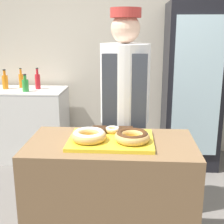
{
  "coord_description": "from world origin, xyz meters",
  "views": [
    {
      "loc": [
        0.13,
        -1.96,
        1.61
      ],
      "look_at": [
        0.0,
        0.1,
        1.06
      ],
      "focal_mm": 50.0,
      "sensor_mm": 36.0,
      "label": 1
    }
  ],
  "objects_px": {
    "donut_light_glaze": "(89,135)",
    "donut_mini_center": "(112,129)",
    "beverage_fridge": "(191,86)",
    "chest_freezer": "(26,124)",
    "serving_tray": "(111,140)",
    "baker_person": "(125,113)",
    "bottle_green": "(25,85)",
    "donut_chocolate_glaze": "(132,136)",
    "brownie_back_right": "(126,130)",
    "brownie_back_left": "(99,130)",
    "bottle_red": "(38,81)",
    "bottle_orange_b": "(21,80)",
    "bottle_orange": "(5,81)"
  },
  "relations": [
    {
      "from": "donut_mini_center",
      "to": "brownie_back_right",
      "type": "xyz_separation_m",
      "value": [
        0.09,
        0.0,
        -0.0
      ]
    },
    {
      "from": "beverage_fridge",
      "to": "bottle_orange_b",
      "type": "height_order",
      "value": "beverage_fridge"
    },
    {
      "from": "beverage_fridge",
      "to": "chest_freezer",
      "type": "height_order",
      "value": "beverage_fridge"
    },
    {
      "from": "donut_chocolate_glaze",
      "to": "chest_freezer",
      "type": "distance_m",
      "value": 2.29
    },
    {
      "from": "donut_light_glaze",
      "to": "donut_mini_center",
      "type": "xyz_separation_m",
      "value": [
        0.14,
        0.18,
        -0.02
      ]
    },
    {
      "from": "brownie_back_right",
      "to": "baker_person",
      "type": "distance_m",
      "value": 0.44
    },
    {
      "from": "baker_person",
      "to": "chest_freezer",
      "type": "bearing_deg",
      "value": 137.52
    },
    {
      "from": "serving_tray",
      "to": "brownie_back_right",
      "type": "relative_size",
      "value": 5.6
    },
    {
      "from": "donut_chocolate_glaze",
      "to": "bottle_red",
      "type": "xyz_separation_m",
      "value": [
        -1.17,
        1.84,
        0.05
      ]
    },
    {
      "from": "donut_chocolate_glaze",
      "to": "bottle_green",
      "type": "height_order",
      "value": "bottle_green"
    },
    {
      "from": "brownie_back_left",
      "to": "baker_person",
      "type": "bearing_deg",
      "value": 68.75
    },
    {
      "from": "baker_person",
      "to": "bottle_green",
      "type": "relative_size",
      "value": 8.53
    },
    {
      "from": "brownie_back_left",
      "to": "bottle_red",
      "type": "relative_size",
      "value": 0.38
    },
    {
      "from": "donut_mini_center",
      "to": "beverage_fridge",
      "type": "bearing_deg",
      "value": 62.43
    },
    {
      "from": "donut_chocolate_glaze",
      "to": "baker_person",
      "type": "bearing_deg",
      "value": 95.99
    },
    {
      "from": "baker_person",
      "to": "bottle_orange_b",
      "type": "relative_size",
      "value": 7.19
    },
    {
      "from": "baker_person",
      "to": "bottle_orange_b",
      "type": "distance_m",
      "value": 1.87
    },
    {
      "from": "baker_person",
      "to": "bottle_green",
      "type": "bearing_deg",
      "value": 138.91
    },
    {
      "from": "donut_chocolate_glaze",
      "to": "bottle_orange_b",
      "type": "height_order",
      "value": "bottle_orange_b"
    },
    {
      "from": "brownie_back_left",
      "to": "beverage_fridge",
      "type": "height_order",
      "value": "beverage_fridge"
    },
    {
      "from": "serving_tray",
      "to": "beverage_fridge",
      "type": "relative_size",
      "value": 0.29
    },
    {
      "from": "bottle_orange",
      "to": "bottle_orange_b",
      "type": "bearing_deg",
      "value": 30.19
    },
    {
      "from": "chest_freezer",
      "to": "bottle_orange",
      "type": "relative_size",
      "value": 4.17
    },
    {
      "from": "brownie_back_right",
      "to": "bottle_red",
      "type": "height_order",
      "value": "bottle_red"
    },
    {
      "from": "serving_tray",
      "to": "donut_light_glaze",
      "type": "relative_size",
      "value": 2.42
    },
    {
      "from": "brownie_back_right",
      "to": "bottle_green",
      "type": "distance_m",
      "value": 1.93
    },
    {
      "from": "brownie_back_left",
      "to": "bottle_orange_b",
      "type": "relative_size",
      "value": 0.41
    },
    {
      "from": "donut_chocolate_glaze",
      "to": "beverage_fridge",
      "type": "bearing_deg",
      "value": 68.66
    },
    {
      "from": "bottle_orange",
      "to": "bottle_green",
      "type": "bearing_deg",
      "value": -25.85
    },
    {
      "from": "donut_light_glaze",
      "to": "baker_person",
      "type": "relative_size",
      "value": 0.13
    },
    {
      "from": "serving_tray",
      "to": "baker_person",
      "type": "height_order",
      "value": "baker_person"
    },
    {
      "from": "donut_mini_center",
      "to": "bottle_red",
      "type": "distance_m",
      "value": 1.96
    },
    {
      "from": "bottle_red",
      "to": "bottle_orange_b",
      "type": "height_order",
      "value": "bottle_red"
    },
    {
      "from": "bottle_orange",
      "to": "donut_mini_center",
      "type": "bearing_deg",
      "value": -48.78
    },
    {
      "from": "serving_tray",
      "to": "brownie_back_right",
      "type": "xyz_separation_m",
      "value": [
        0.09,
        0.13,
        0.03
      ]
    },
    {
      "from": "bottle_red",
      "to": "donut_mini_center",
      "type": "bearing_deg",
      "value": -58.19
    },
    {
      "from": "serving_tray",
      "to": "beverage_fridge",
      "type": "xyz_separation_m",
      "value": [
        0.84,
        1.73,
        0.06
      ]
    },
    {
      "from": "donut_mini_center",
      "to": "bottle_orange",
      "type": "bearing_deg",
      "value": 131.22
    },
    {
      "from": "bottle_orange",
      "to": "bottle_green",
      "type": "xyz_separation_m",
      "value": [
        0.31,
        -0.15,
        -0.01
      ]
    },
    {
      "from": "donut_chocolate_glaze",
      "to": "brownie_back_left",
      "type": "height_order",
      "value": "donut_chocolate_glaze"
    },
    {
      "from": "donut_light_glaze",
      "to": "donut_chocolate_glaze",
      "type": "bearing_deg",
      "value": 0.0
    },
    {
      "from": "brownie_back_right",
      "to": "baker_person",
      "type": "bearing_deg",
      "value": 92.47
    },
    {
      "from": "donut_chocolate_glaze",
      "to": "brownie_back_left",
      "type": "distance_m",
      "value": 0.3
    },
    {
      "from": "chest_freezer",
      "to": "bottle_orange_b",
      "type": "relative_size",
      "value": 4.1
    },
    {
      "from": "donut_mini_center",
      "to": "brownie_back_right",
      "type": "height_order",
      "value": "donut_mini_center"
    },
    {
      "from": "brownie_back_right",
      "to": "bottle_green",
      "type": "xyz_separation_m",
      "value": [
        -1.22,
        1.49,
        0.05
      ]
    },
    {
      "from": "serving_tray",
      "to": "bottle_red",
      "type": "xyz_separation_m",
      "value": [
        -1.03,
        1.8,
        0.1
      ]
    },
    {
      "from": "donut_chocolate_glaze",
      "to": "baker_person",
      "type": "distance_m",
      "value": 0.62
    },
    {
      "from": "donut_light_glaze",
      "to": "bottle_green",
      "type": "xyz_separation_m",
      "value": [
        -0.99,
        1.67,
        0.03
      ]
    },
    {
      "from": "serving_tray",
      "to": "bottle_green",
      "type": "bearing_deg",
      "value": 124.84
    }
  ]
}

